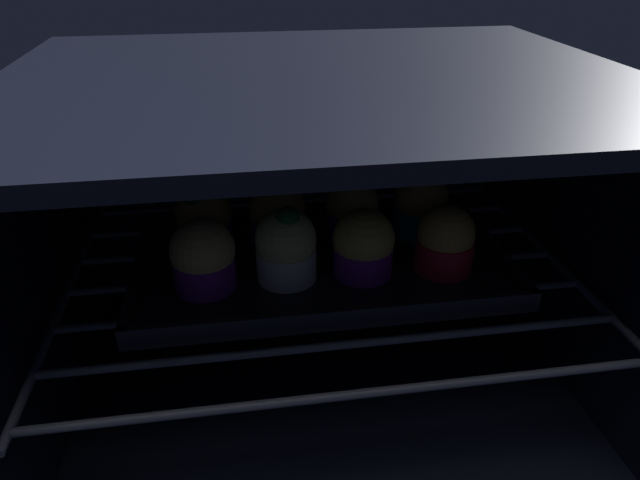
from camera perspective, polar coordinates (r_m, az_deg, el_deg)
The scene contains 11 objects.
oven_cavity at distance 65.05cm, azimuth -0.46°, elevation 1.26°, with size 59.00×47.00×37.00cm.
oven_rack at distance 63.12cm, azimuth 0.11°, elevation -3.25°, with size 54.80×42.00×0.80cm.
baking_tray at distance 63.20cm, azimuth 0.00°, elevation -2.04°, with size 39.93×23.67×2.20cm.
muffin_row0_col0 at distance 57.28cm, azimuth -11.65°, elevation -1.70°, with size 6.46×6.46×7.47cm.
muffin_row0_col1 at distance 57.45cm, azimuth -3.43°, elevation -0.63°, with size 6.22×6.22×8.42cm.
muffin_row0_col2 at distance 58.58cm, azimuth 4.38°, elevation -0.55°, with size 6.40×6.40×7.25cm.
muffin_row0_col3 at distance 60.64cm, azimuth 12.47°, elevation -0.09°, with size 6.17×6.17×7.24cm.
muffin_row1_col0 at distance 64.11cm, azimuth -11.60°, elevation 1.98°, with size 6.17×6.17×7.78cm.
muffin_row1_col1 at distance 64.28cm, azimuth -4.35°, elevation 2.43°, with size 6.39×6.39×7.46cm.
muffin_row1_col2 at distance 65.71cm, azimuth 3.20°, elevation 3.10°, with size 6.17×6.17×7.59cm.
muffin_row1_col3 at distance 67.33cm, azimuth 10.04°, elevation 3.50°, with size 6.20×6.20×7.72cm.
Camera 1 is at (-8.16, -30.74, 47.31)cm, focal length 31.86 mm.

